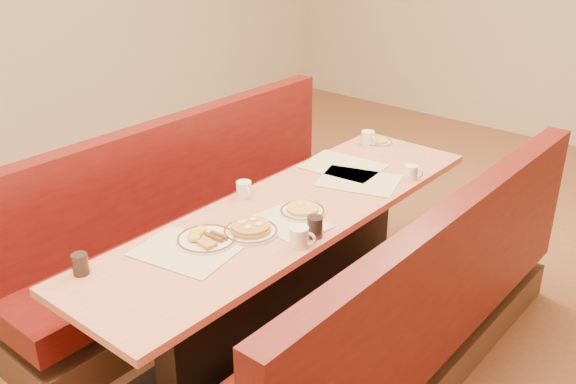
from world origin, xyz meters
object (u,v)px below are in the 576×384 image
Objects in this scene: coffee_mug_a at (300,237)px; coffee_mug_b at (244,189)px; booth_left at (197,232)px; eggs_plate at (206,238)px; coffee_mug_c at (412,172)px; soda_tumbler_mid at (315,227)px; coffee_mug_d at (368,138)px; booth_right at (409,327)px; soda_tumbler_near at (80,264)px; diner_table at (290,271)px; pancake_plate at (251,230)px.

coffee_mug_b is (-0.56, 0.22, -0.00)m from coffee_mug_a.
booth_left reaches higher than coffee_mug_b.
coffee_mug_a reaches higher than eggs_plate.
coffee_mug_c is 0.98× the size of soda_tumbler_mid.
coffee_mug_d reaches higher than coffee_mug_b.
booth_right is 1.46m from coffee_mug_d.
booth_left is at bearing -163.51° from coffee_mug_b.
soda_tumbler_mid reaches higher than coffee_mug_a.
booth_right is at bearing 18.70° from soda_tumbler_mid.
soda_tumbler_near is at bearing -67.87° from coffee_mug_b.
soda_tumbler_near is (-1.01, -1.05, 0.44)m from booth_right.
booth_left is 1.22m from soda_tumbler_near.
diner_table is at bearing 31.85° from coffee_mug_b.
diner_table is at bearing -130.13° from coffee_mug_c.
eggs_plate is (0.65, -0.52, 0.41)m from booth_left.
eggs_plate is 2.73× the size of coffee_mug_c.
coffee_mug_b is (0.46, -0.05, 0.43)m from booth_left.
coffee_mug_a is (0.36, 0.25, 0.03)m from eggs_plate.
coffee_mug_a is at bearing -109.17° from coffee_mug_c.
coffee_mug_b is (-0.28, -0.05, 0.42)m from diner_table.
diner_table is 26.08× the size of soda_tumbler_near.
booth_right is at bearing 45.97° from soda_tumbler_near.
booth_left is 24.41× the size of coffee_mug_c.
coffee_mug_a is 0.12m from soda_tumbler_mid.
coffee_mug_d is at bearing 101.26° from diner_table.
eggs_plate is at bearing -134.75° from soda_tumbler_mid.
diner_table is 8.95× the size of eggs_plate.
booth_right is 1.04m from eggs_plate.
coffee_mug_a reaches higher than coffee_mug_b.
booth_left is 24.01× the size of soda_tumbler_mid.
pancake_plate reaches higher than eggs_plate.
booth_left is 9.54× the size of pancake_plate.
eggs_plate is 0.44m from coffee_mug_a.
soda_tumbler_near is 0.92× the size of soda_tumbler_mid.
coffee_mug_c is 0.57m from coffee_mug_d.
coffee_mug_d is at bearing 112.24° from soda_tumbler_mid.
pancake_plate is at bearing -60.84° from coffee_mug_d.
soda_tumbler_mid is at bearing 11.47° from coffee_mug_b.
pancake_plate reaches higher than diner_table.
eggs_plate is 2.49× the size of coffee_mug_b.
coffee_mug_a is at bearing 54.09° from soda_tumbler_near.
diner_table is 9.54× the size of pancake_plate.
coffee_mug_b is (-1.01, -0.05, 0.43)m from booth_right.
soda_tumbler_mid is at bearing -8.60° from booth_left.
coffee_mug_d reaches higher than pancake_plate.
eggs_plate is at bearing -125.31° from coffee_mug_c.
pancake_plate is (0.03, -0.32, 0.40)m from diner_table.
coffee_mug_c is at bearing 76.88° from coffee_mug_b.
pancake_plate is (0.76, -0.32, 0.41)m from booth_left.
diner_table is 1.00× the size of booth_right.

